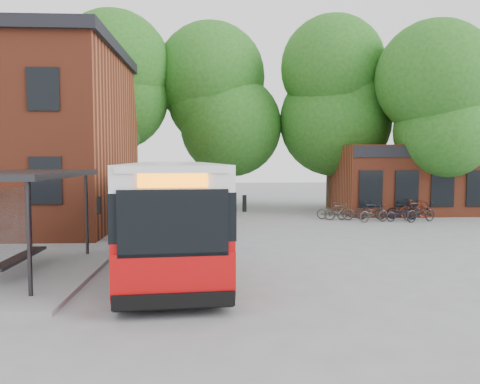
{
  "coord_description": "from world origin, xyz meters",
  "views": [
    {
      "loc": [
        0.57,
        -13.93,
        3.19
      ],
      "look_at": [
        1.47,
        3.1,
        2.0
      ],
      "focal_mm": 35.0,
      "sensor_mm": 36.0,
      "label": 1
    }
  ],
  "objects_px": {
    "bicycle_1": "(339,211)",
    "bicycle_4": "(399,213)",
    "bicycle_3": "(371,211)",
    "bicycle_7": "(415,209)",
    "bus_shelter": "(30,223)",
    "city_bus": "(173,210)",
    "bicycle_5": "(402,210)",
    "bicycle_0": "(332,212)",
    "bicycle_2": "(374,213)",
    "bicycle_6": "(421,212)"
  },
  "relations": [
    {
      "from": "bicycle_1",
      "to": "bicycle_4",
      "type": "relative_size",
      "value": 1.0
    },
    {
      "from": "bicycle_3",
      "to": "bicycle_7",
      "type": "height_order",
      "value": "bicycle_7"
    },
    {
      "from": "bus_shelter",
      "to": "bicycle_4",
      "type": "height_order",
      "value": "bus_shelter"
    },
    {
      "from": "city_bus",
      "to": "bicycle_5",
      "type": "height_order",
      "value": "city_bus"
    },
    {
      "from": "bicycle_0",
      "to": "bicycle_2",
      "type": "height_order",
      "value": "bicycle_2"
    },
    {
      "from": "bicycle_2",
      "to": "bicycle_4",
      "type": "relative_size",
      "value": 1.1
    },
    {
      "from": "bicycle_1",
      "to": "bicycle_2",
      "type": "distance_m",
      "value": 1.77
    },
    {
      "from": "bicycle_7",
      "to": "bicycle_0",
      "type": "bearing_deg",
      "value": 91.49
    },
    {
      "from": "bicycle_6",
      "to": "bicycle_0",
      "type": "bearing_deg",
      "value": 51.03
    },
    {
      "from": "bicycle_0",
      "to": "bicycle_7",
      "type": "bearing_deg",
      "value": -69.28
    },
    {
      "from": "bicycle_0",
      "to": "bicycle_3",
      "type": "xyz_separation_m",
      "value": [
        2.06,
        -0.21,
        0.06
      ]
    },
    {
      "from": "bicycle_1",
      "to": "bus_shelter",
      "type": "bearing_deg",
      "value": 137.22
    },
    {
      "from": "bicycle_1",
      "to": "bicycle_5",
      "type": "distance_m",
      "value": 3.5
    },
    {
      "from": "bicycle_1",
      "to": "bicycle_5",
      "type": "bearing_deg",
      "value": -82.22
    },
    {
      "from": "bicycle_2",
      "to": "bicycle_7",
      "type": "height_order",
      "value": "bicycle_7"
    },
    {
      "from": "bicycle_3",
      "to": "bicycle_4",
      "type": "bearing_deg",
      "value": -116.03
    },
    {
      "from": "bicycle_3",
      "to": "city_bus",
      "type": "bearing_deg",
      "value": 139.21
    },
    {
      "from": "bus_shelter",
      "to": "bicycle_1",
      "type": "distance_m",
      "value": 16.06
    },
    {
      "from": "bicycle_4",
      "to": "bicycle_5",
      "type": "xyz_separation_m",
      "value": [
        0.49,
        0.85,
        0.06
      ]
    },
    {
      "from": "city_bus",
      "to": "bicycle_5",
      "type": "relative_size",
      "value": 7.64
    },
    {
      "from": "bicycle_7",
      "to": "bicycle_4",
      "type": "bearing_deg",
      "value": 130.59
    },
    {
      "from": "bicycle_5",
      "to": "bicycle_3",
      "type": "bearing_deg",
      "value": 113.16
    },
    {
      "from": "bicycle_4",
      "to": "bus_shelter",
      "type": "bearing_deg",
      "value": 109.78
    },
    {
      "from": "city_bus",
      "to": "bicycle_1",
      "type": "bearing_deg",
      "value": 43.34
    },
    {
      "from": "bicycle_0",
      "to": "bicycle_4",
      "type": "bearing_deg",
      "value": -88.15
    },
    {
      "from": "city_bus",
      "to": "bicycle_3",
      "type": "distance_m",
      "value": 13.28
    },
    {
      "from": "bicycle_0",
      "to": "bicycle_6",
      "type": "relative_size",
      "value": 0.83
    },
    {
      "from": "bicycle_3",
      "to": "bicycle_7",
      "type": "bearing_deg",
      "value": -75.22
    },
    {
      "from": "city_bus",
      "to": "bicycle_1",
      "type": "xyz_separation_m",
      "value": [
        7.85,
        8.9,
        -1.07
      ]
    },
    {
      "from": "bicycle_1",
      "to": "bicycle_3",
      "type": "bearing_deg",
      "value": -80.64
    },
    {
      "from": "bicycle_5",
      "to": "bicycle_6",
      "type": "relative_size",
      "value": 0.83
    },
    {
      "from": "bicycle_2",
      "to": "bicycle_7",
      "type": "distance_m",
      "value": 3.05
    },
    {
      "from": "bus_shelter",
      "to": "bicycle_5",
      "type": "distance_m",
      "value": 18.89
    },
    {
      "from": "city_bus",
      "to": "bicycle_5",
      "type": "distance_m",
      "value": 14.63
    },
    {
      "from": "bicycle_4",
      "to": "bicycle_1",
      "type": "bearing_deg",
      "value": 62.98
    },
    {
      "from": "bicycle_0",
      "to": "city_bus",
      "type": "bearing_deg",
      "value": 159.17
    },
    {
      "from": "bicycle_6",
      "to": "bicycle_7",
      "type": "height_order",
      "value": "bicycle_7"
    },
    {
      "from": "bicycle_2",
      "to": "bicycle_3",
      "type": "height_order",
      "value": "bicycle_3"
    },
    {
      "from": "city_bus",
      "to": "bicycle_1",
      "type": "distance_m",
      "value": 11.92
    },
    {
      "from": "bicycle_2",
      "to": "bicycle_1",
      "type": "bearing_deg",
      "value": 44.52
    },
    {
      "from": "bicycle_5",
      "to": "bicycle_6",
      "type": "xyz_separation_m",
      "value": [
        0.49,
        -1.15,
        0.03
      ]
    },
    {
      "from": "bicycle_7",
      "to": "bicycle_3",
      "type": "bearing_deg",
      "value": 98.03
    },
    {
      "from": "bicycle_2",
      "to": "bicycle_4",
      "type": "height_order",
      "value": "bicycle_2"
    },
    {
      "from": "bicycle_0",
      "to": "bicycle_7",
      "type": "relative_size",
      "value": 0.94
    },
    {
      "from": "bicycle_1",
      "to": "bicycle_3",
      "type": "xyz_separation_m",
      "value": [
        1.77,
        0.19,
        0.01
      ]
    },
    {
      "from": "bicycle_3",
      "to": "bicycle_6",
      "type": "distance_m",
      "value": 2.46
    },
    {
      "from": "bicycle_1",
      "to": "bicycle_7",
      "type": "xyz_separation_m",
      "value": [
        4.31,
        0.59,
        0.04
      ]
    },
    {
      "from": "bicycle_0",
      "to": "bicycle_6",
      "type": "distance_m",
      "value": 4.46
    },
    {
      "from": "city_bus",
      "to": "bicycle_4",
      "type": "height_order",
      "value": "city_bus"
    },
    {
      "from": "city_bus",
      "to": "bicycle_0",
      "type": "xyz_separation_m",
      "value": [
        7.57,
        9.3,
        -1.12
      ]
    }
  ]
}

